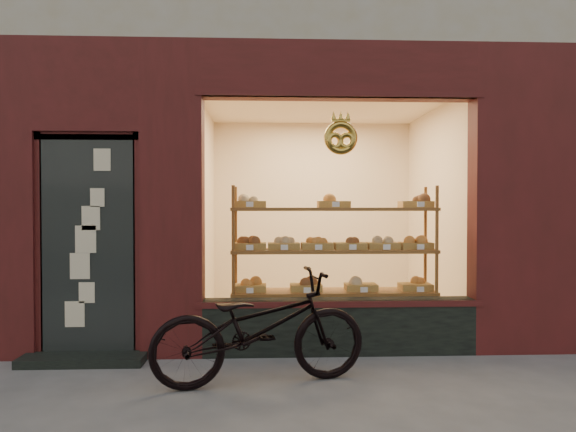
{
  "coord_description": "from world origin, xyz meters",
  "views": [
    {
      "loc": [
        -0.28,
        -2.97,
        1.48
      ],
      "look_at": [
        -0.07,
        2.0,
        1.39
      ],
      "focal_mm": 32.0,
      "sensor_mm": 36.0,
      "label": 1
    }
  ],
  "objects": [
    {
      "name": "display_shelf",
      "position": [
        0.45,
        2.55,
        0.85
      ],
      "size": [
        2.2,
        0.45,
        1.7
      ],
      "color": "brown",
      "rests_on": "ground"
    },
    {
      "name": "bicycle",
      "position": [
        -0.33,
        1.28,
        0.47
      ],
      "size": [
        1.89,
        0.98,
        0.95
      ],
      "primitive_type": "imported",
      "rotation": [
        0.0,
        0.0,
        1.77
      ],
      "color": "black",
      "rests_on": "ground"
    }
  ]
}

